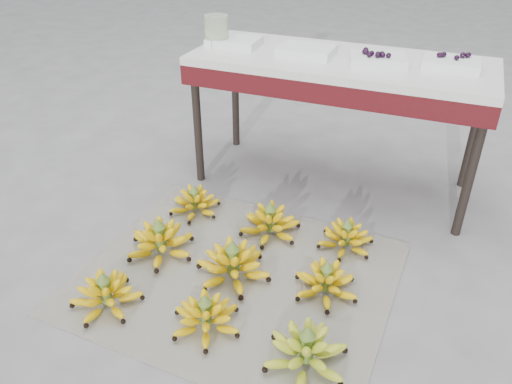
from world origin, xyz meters
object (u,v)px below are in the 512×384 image
at_px(bunch_mid_right, 326,282).
at_px(bunch_front_right, 306,352).
at_px(tray_left, 306,51).
at_px(bunch_back_left, 195,203).
at_px(tray_right, 378,59).
at_px(bunch_front_left, 106,294).
at_px(tray_far_left, 234,42).
at_px(vendor_table, 339,74).
at_px(bunch_mid_left, 161,241).
at_px(bunch_back_center, 270,223).
at_px(newspaper_mat, 236,276).
at_px(glass_jar, 217,31).
at_px(tray_far_right, 451,63).
at_px(bunch_back_right, 346,238).
at_px(bunch_front_center, 206,316).
at_px(bunch_mid_center, 233,265).

bearing_deg(bunch_mid_right, bunch_front_right, -73.08).
bearing_deg(tray_left, bunch_back_left, -125.38).
height_order(tray_left, tray_right, tray_right).
relative_size(bunch_front_left, tray_far_left, 1.16).
bearing_deg(tray_left, bunch_front_right, -71.15).
xyz_separation_m(vendor_table, tray_left, (-0.17, -0.02, 0.10)).
xyz_separation_m(bunch_mid_left, bunch_back_center, (0.39, 0.32, -0.00)).
distance_m(newspaper_mat, bunch_back_center, 0.34).
bearing_deg(bunch_mid_left, glass_jar, 109.57).
bearing_deg(bunch_mid_left, bunch_back_center, 50.95).
bearing_deg(bunch_mid_right, tray_far_right, 84.37).
bearing_deg(bunch_front_right, bunch_back_left, 121.28).
bearing_deg(bunch_back_right, vendor_table, 93.02).
distance_m(bunch_front_left, bunch_front_right, 0.79).
bearing_deg(bunch_back_right, newspaper_mat, -154.44).
height_order(tray_right, tray_far_right, tray_right).
distance_m(bunch_front_center, tray_left, 1.35).
bearing_deg(bunch_front_right, tray_left, 91.02).
distance_m(bunch_mid_center, bunch_back_left, 0.53).
bearing_deg(newspaper_mat, bunch_mid_right, 6.86).
height_order(bunch_front_center, tray_far_left, tray_far_left).
height_order(bunch_front_left, bunch_mid_left, bunch_mid_left).
xyz_separation_m(bunch_mid_center, tray_far_right, (0.66, 0.96, 0.64)).
bearing_deg(bunch_front_right, bunch_mid_center, 125.07).
xyz_separation_m(newspaper_mat, tray_left, (-0.01, 0.89, 0.71)).
bearing_deg(bunch_back_center, glass_jar, 117.29).
relative_size(bunch_mid_center, bunch_mid_right, 1.31).
relative_size(bunch_front_center, tray_left, 1.31).
xyz_separation_m(bunch_mid_left, tray_right, (0.70, 0.86, 0.64)).
relative_size(newspaper_mat, tray_right, 4.32).
bearing_deg(bunch_back_center, bunch_front_left, -137.35).
distance_m(bunch_mid_center, tray_left, 1.10).
height_order(bunch_mid_left, bunch_back_center, bunch_mid_left).
bearing_deg(bunch_back_right, bunch_mid_left, -173.54).
distance_m(bunch_front_left, bunch_front_center, 0.41).
bearing_deg(bunch_back_right, glass_jar, 130.68).
bearing_deg(tray_far_left, glass_jar, -156.89).
distance_m(bunch_front_right, tray_far_left, 1.60).
height_order(bunch_mid_center, bunch_mid_right, bunch_mid_center).
distance_m(bunch_mid_left, tray_left, 1.14).
xyz_separation_m(bunch_back_right, tray_far_right, (0.28, 0.59, 0.65)).
height_order(newspaper_mat, tray_right, tray_right).
distance_m(bunch_front_center, bunch_front_right, 0.39).
bearing_deg(bunch_back_left, bunch_mid_right, -38.10).
relative_size(bunch_back_right, tray_right, 1.10).
bearing_deg(tray_left, bunch_mid_left, -112.15).
bearing_deg(bunch_front_center, bunch_mid_left, 164.29).
bearing_deg(bunch_front_center, newspaper_mat, 116.60).
bearing_deg(bunch_front_center, bunch_mid_center, 118.59).
height_order(tray_left, glass_jar, glass_jar).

